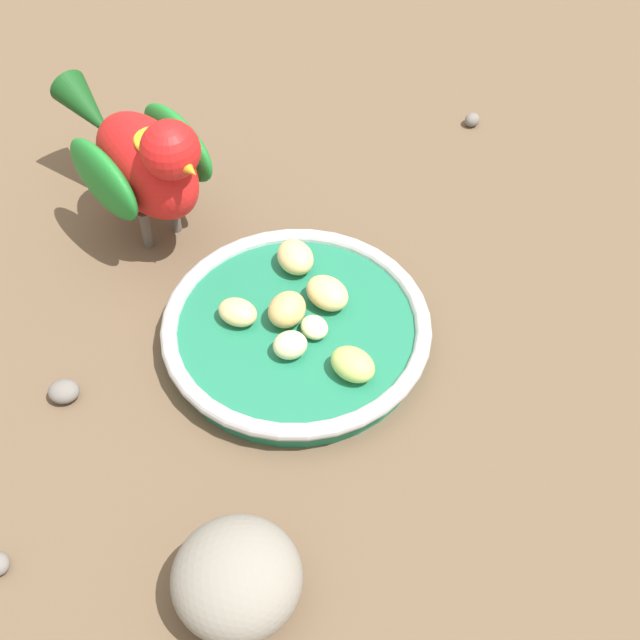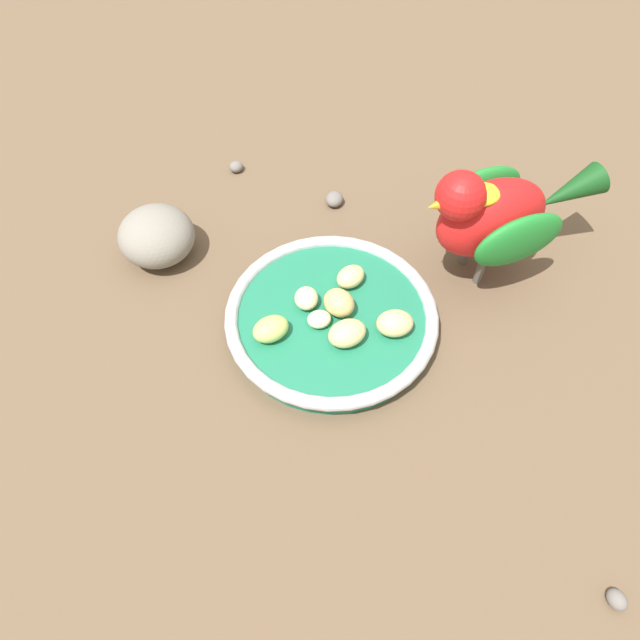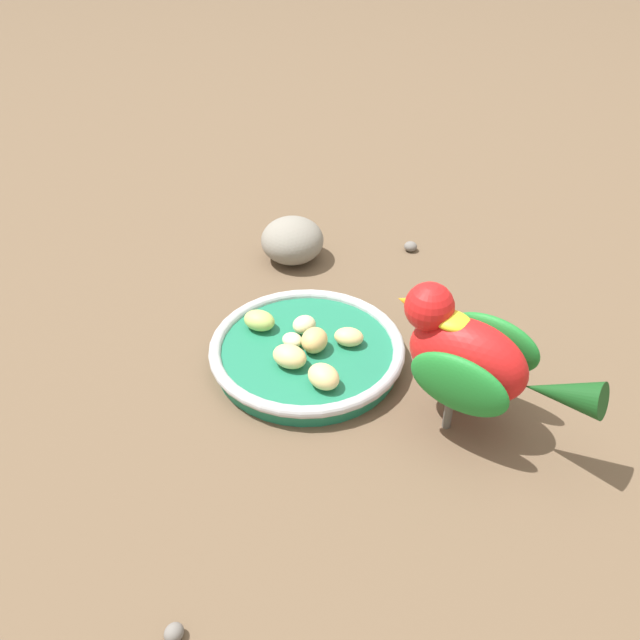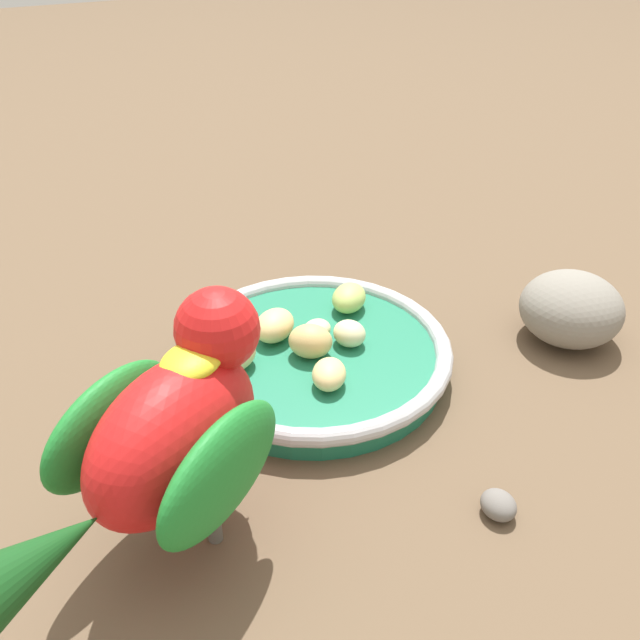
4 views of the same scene
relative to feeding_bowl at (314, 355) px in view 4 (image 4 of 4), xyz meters
name	(u,v)px [view 4 (image 4 of 4)]	position (x,y,z in m)	size (l,w,h in m)	color
ground_plane	(328,371)	(0.01, -0.01, -0.02)	(4.00, 4.00, 0.00)	brown
feeding_bowl	(314,355)	(0.00, 0.00, 0.00)	(0.23, 0.23, 0.03)	#1E7251
apple_piece_0	(329,374)	(-0.01, -0.05, 0.02)	(0.03, 0.03, 0.02)	#E5C67F
apple_piece_1	(312,343)	(-0.01, -0.01, 0.02)	(0.04, 0.03, 0.03)	tan
apple_piece_2	(349,298)	(0.05, 0.04, 0.02)	(0.04, 0.03, 0.02)	#B2CC66
apple_piece_3	(275,325)	(-0.02, 0.03, 0.02)	(0.04, 0.03, 0.02)	#E5C67F
apple_piece_4	(234,354)	(-0.07, 0.00, 0.02)	(0.04, 0.03, 0.02)	#E5C67F
apple_piece_5	(315,330)	(0.01, 0.01, 0.01)	(0.03, 0.02, 0.01)	beige
apple_piece_6	(347,331)	(0.03, 0.00, 0.02)	(0.03, 0.03, 0.02)	beige
parrot	(169,434)	(-0.15, -0.12, 0.07)	(0.20, 0.16, 0.15)	#59544C
rock_large	(571,309)	(0.22, -0.06, 0.02)	(0.09, 0.09, 0.06)	gray
pebble_2	(498,505)	(0.04, -0.19, -0.01)	(0.03, 0.02, 0.02)	slate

